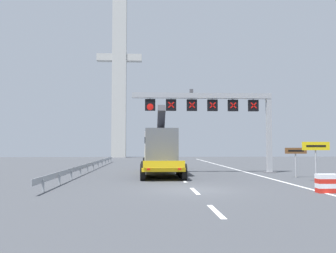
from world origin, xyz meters
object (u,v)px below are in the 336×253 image
(heavy_haul_truck_yellow, at_px, (159,149))
(overhead_lane_gantry, at_px, (218,108))
(exit_sign_yellow, at_px, (316,151))
(tourist_info_sign_brown, at_px, (296,155))
(bridge_pylon_distant, at_px, (119,75))
(crash_barrier_striped, at_px, (327,183))

(heavy_haul_truck_yellow, bearing_deg, overhead_lane_gantry, -12.77)
(overhead_lane_gantry, xyz_separation_m, heavy_haul_truck_yellow, (-4.94, 1.12, -3.48))
(exit_sign_yellow, xyz_separation_m, tourist_info_sign_brown, (-0.16, 2.71, -0.33))
(heavy_haul_truck_yellow, bearing_deg, tourist_info_sign_brown, -31.01)
(heavy_haul_truck_yellow, distance_m, exit_sign_yellow, 12.89)
(tourist_info_sign_brown, xyz_separation_m, bridge_pylon_distant, (-16.36, 46.31, 14.94))
(exit_sign_yellow, distance_m, bridge_pylon_distant, 53.75)
(overhead_lane_gantry, distance_m, exit_sign_yellow, 9.45)
(tourist_info_sign_brown, bearing_deg, overhead_lane_gantry, 134.99)
(crash_barrier_striped, bearing_deg, overhead_lane_gantry, 101.90)
(overhead_lane_gantry, distance_m, tourist_info_sign_brown, 7.60)
(tourist_info_sign_brown, bearing_deg, exit_sign_yellow, -86.54)
(heavy_haul_truck_yellow, xyz_separation_m, crash_barrier_striped, (7.62, -13.87, -1.54))
(heavy_haul_truck_yellow, bearing_deg, bridge_pylon_distant, 99.51)
(overhead_lane_gantry, relative_size, bridge_pylon_distant, 0.37)
(overhead_lane_gantry, xyz_separation_m, bridge_pylon_distant, (-11.73, 41.67, 11.10))
(heavy_haul_truck_yellow, height_order, tourist_info_sign_brown, heavy_haul_truck_yellow)
(crash_barrier_striped, bearing_deg, exit_sign_yellow, 68.71)
(tourist_info_sign_brown, bearing_deg, bridge_pylon_distant, 109.46)
(heavy_haul_truck_yellow, bearing_deg, crash_barrier_striped, -61.20)
(tourist_info_sign_brown, height_order, bridge_pylon_distant, bridge_pylon_distant)
(exit_sign_yellow, relative_size, bridge_pylon_distant, 0.08)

